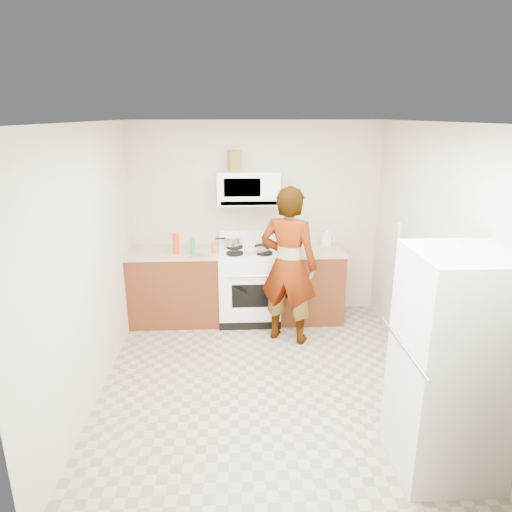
{
  "coord_description": "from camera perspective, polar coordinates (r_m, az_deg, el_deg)",
  "views": [
    {
      "loc": [
        -0.29,
        -3.99,
        2.57
      ],
      "look_at": [
        -0.06,
        0.55,
        1.15
      ],
      "focal_mm": 32.0,
      "sensor_mm": 36.0,
      "label": 1
    }
  ],
  "objects": [
    {
      "name": "floor",
      "position": [
        4.75,
        1.11,
        -15.37
      ],
      "size": [
        3.6,
        3.6,
        0.0
      ],
      "primitive_type": "plane",
      "color": "gray",
      "rests_on": "ground"
    },
    {
      "name": "back_wall",
      "position": [
        5.93,
        -0.03,
        4.52
      ],
      "size": [
        3.2,
        0.02,
        2.5
      ],
      "primitive_type": "cube",
      "color": "beige",
      "rests_on": "floor"
    },
    {
      "name": "right_wall",
      "position": [
        4.6,
        21.37,
        -0.51
      ],
      "size": [
        0.02,
        3.6,
        2.5
      ],
      "primitive_type": "cube",
      "color": "beige",
      "rests_on": "floor"
    },
    {
      "name": "cabinet_left",
      "position": [
        5.92,
        -10.01,
        -3.89
      ],
      "size": [
        1.12,
        0.62,
        0.9
      ],
      "primitive_type": "cube",
      "color": "brown",
      "rests_on": "floor"
    },
    {
      "name": "counter_left",
      "position": [
        5.77,
        -10.25,
        0.44
      ],
      "size": [
        1.14,
        0.64,
        0.03
      ],
      "primitive_type": "cube",
      "color": "tan",
      "rests_on": "cabinet_left"
    },
    {
      "name": "cabinet_right",
      "position": [
        5.95,
        6.68,
        -3.62
      ],
      "size": [
        0.8,
        0.62,
        0.9
      ],
      "primitive_type": "cube",
      "color": "brown",
      "rests_on": "floor"
    },
    {
      "name": "counter_right",
      "position": [
        5.8,
        6.84,
        0.7
      ],
      "size": [
        0.82,
        0.64,
        0.03
      ],
      "primitive_type": "cube",
      "color": "tan",
      "rests_on": "cabinet_right"
    },
    {
      "name": "gas_range",
      "position": [
        5.85,
        -0.86,
        -3.48
      ],
      "size": [
        0.76,
        0.65,
        1.13
      ],
      "color": "white",
      "rests_on": "floor"
    },
    {
      "name": "microwave",
      "position": [
        5.67,
        -0.96,
        8.54
      ],
      "size": [
        0.76,
        0.38,
        0.4
      ],
      "primitive_type": "cube",
      "color": "white",
      "rests_on": "back_wall"
    },
    {
      "name": "person",
      "position": [
        5.2,
        4.08,
        -1.23
      ],
      "size": [
        0.79,
        0.68,
        1.83
      ],
      "primitive_type": "imported",
      "rotation": [
        0.0,
        0.0,
        2.71
      ],
      "color": "tan",
      "rests_on": "floor"
    },
    {
      "name": "fridge",
      "position": [
        3.62,
        23.28,
        -12.53
      ],
      "size": [
        0.7,
        0.7,
        1.7
      ],
      "primitive_type": "cube",
      "rotation": [
        0.0,
        0.0,
        -0.0
      ],
      "color": "#BBBBB7",
      "rests_on": "floor"
    },
    {
      "name": "kettle",
      "position": [
        5.95,
        8.84,
        2.05
      ],
      "size": [
        0.16,
        0.16,
        0.17
      ],
      "primitive_type": "cylinder",
      "rotation": [
        0.0,
        0.0,
        -0.16
      ],
      "color": "silver",
      "rests_on": "counter_right"
    },
    {
      "name": "jug",
      "position": [
        5.67,
        -2.69,
        11.8
      ],
      "size": [
        0.17,
        0.17,
        0.24
      ],
      "primitive_type": "cube",
      "rotation": [
        0.0,
        0.0,
        0.25
      ],
      "color": "brown",
      "rests_on": "microwave"
    },
    {
      "name": "saucepan",
      "position": [
        5.85,
        -2.94,
        1.87
      ],
      "size": [
        0.21,
        0.21,
        0.11
      ],
      "primitive_type": "cylinder",
      "rotation": [
        0.0,
        0.0,
        0.05
      ],
      "color": "silver",
      "rests_on": "gas_range"
    },
    {
      "name": "tray",
      "position": [
        5.6,
        -0.02,
        0.62
      ],
      "size": [
        0.29,
        0.24,
        0.05
      ],
      "primitive_type": "cube",
      "rotation": [
        0.0,
        0.0,
        0.37
      ],
      "color": "white",
      "rests_on": "gas_range"
    },
    {
      "name": "bottle_spray",
      "position": [
        5.61,
        -9.99,
        1.56
      ],
      "size": [
        0.09,
        0.09,
        0.26
      ],
      "primitive_type": "cylinder",
      "rotation": [
        0.0,
        0.0,
        0.22
      ],
      "color": "red",
      "rests_on": "counter_left"
    },
    {
      "name": "bottle_hot_sauce",
      "position": [
        5.59,
        -5.36,
        1.07
      ],
      "size": [
        0.06,
        0.06,
        0.15
      ],
      "primitive_type": "cylinder",
      "rotation": [
        0.0,
        0.0,
        -0.2
      ],
      "color": "#E15819",
      "rests_on": "counter_left"
    },
    {
      "name": "bottle_green_cap",
      "position": [
        5.57,
        -7.92,
        1.19
      ],
      "size": [
        0.06,
        0.06,
        0.2
      ],
      "primitive_type": "cylinder",
      "rotation": [
        0.0,
        0.0,
        -0.04
      ],
      "color": "green",
      "rests_on": "counter_left"
    },
    {
      "name": "pot_lid",
      "position": [
        5.53,
        -7.18,
        0.09
      ],
      "size": [
        0.31,
        0.31,
        0.01
      ],
      "primitive_type": "cylinder",
      "rotation": [
        0.0,
        0.0,
        -0.42
      ],
      "color": "silver",
      "rests_on": "counter_left"
    },
    {
      "name": "broom",
      "position": [
        5.41,
        17.24,
        -3.21
      ],
      "size": [
        0.21,
        0.27,
        1.46
      ],
      "primitive_type": "cylinder",
      "rotation": [
        0.14,
        -0.14,
        0.16
      ],
      "color": "white",
      "rests_on": "floor"
    }
  ]
}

